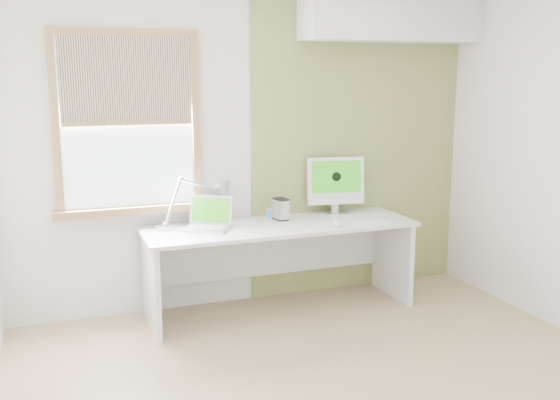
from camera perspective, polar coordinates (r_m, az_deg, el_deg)
name	(u,v)px	position (r m, az deg, el deg)	size (l,w,h in m)	color
room	(343,182)	(3.71, 5.70, 1.60)	(4.04, 3.54, 2.64)	tan
accent_wall	(358,145)	(5.70, 7.03, 4.91)	(2.00, 0.02, 2.60)	olive
soffit	(392,16)	(5.63, 10.01, 15.96)	(1.60, 0.40, 0.42)	white
window	(128,124)	(5.05, -13.49, 6.68)	(1.20, 0.14, 1.42)	#9C6E44
desk	(277,246)	(5.22, -0.23, -4.14)	(2.20, 0.70, 0.73)	white
desk_lamp	(213,198)	(5.14, -6.07, 0.22)	(0.73, 0.32, 0.41)	silver
laptop	(208,221)	(5.01, -6.46, -1.84)	(0.45, 0.43, 0.25)	silver
phone_dock	(269,218)	(5.19, -0.98, -1.64)	(0.07, 0.07, 0.12)	silver
external_drive	(281,209)	(5.26, 0.06, -0.82)	(0.11, 0.15, 0.18)	silver
imac	(336,182)	(5.51, 5.01, 1.62)	(0.51, 0.20, 0.49)	silver
keyboard	(361,220)	(5.27, 7.32, -1.78)	(0.47, 0.20, 0.02)	white
mouse	(338,224)	(5.08, 5.22, -2.17)	(0.06, 0.10, 0.03)	white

